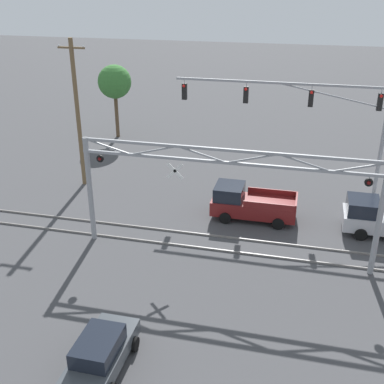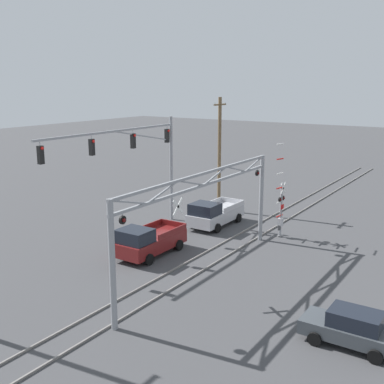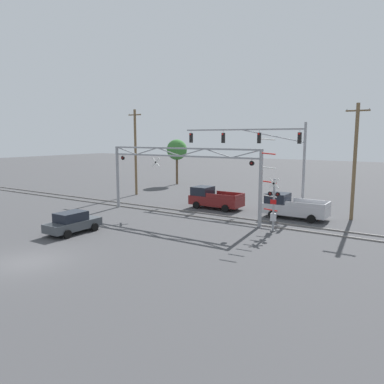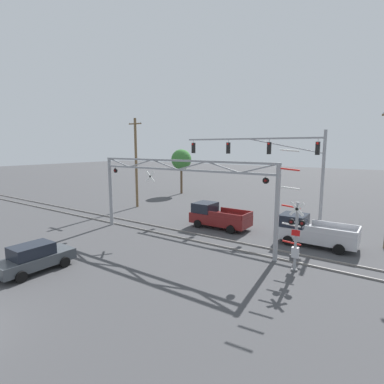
{
  "view_description": "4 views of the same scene",
  "coord_description": "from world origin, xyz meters",
  "px_view_note": "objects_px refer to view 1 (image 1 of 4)",
  "views": [
    {
      "loc": [
        3.46,
        -6.88,
        13.29
      ],
      "look_at": [
        -1.95,
        15.41,
        2.91
      ],
      "focal_mm": 45.0,
      "sensor_mm": 36.0,
      "label": 1
    },
    {
      "loc": [
        -21.33,
        1.09,
        10.45
      ],
      "look_at": [
        1.52,
        16.14,
        4.21
      ],
      "focal_mm": 45.0,
      "sensor_mm": 36.0,
      "label": 2
    },
    {
      "loc": [
        18.01,
        -11.39,
        6.67
      ],
      "look_at": [
        2.08,
        13.02,
        2.38
      ],
      "focal_mm": 35.0,
      "sensor_mm": 36.0,
      "label": 3
    },
    {
      "loc": [
        12.92,
        -2.4,
        6.71
      ],
      "look_at": [
        0.22,
        15.85,
        3.34
      ],
      "focal_mm": 28.0,
      "sensor_mm": 36.0,
      "label": 4
    }
  ],
  "objects_px": {
    "crossing_gantry": "(226,184)",
    "background_tree_beyond_span": "(115,82)",
    "pickup_truck_lead": "(249,203)",
    "traffic_signal_span": "(324,114)",
    "sedan_waiting": "(100,353)",
    "utility_pole_left": "(78,113)"
  },
  "relations": [
    {
      "from": "background_tree_beyond_span",
      "to": "sedan_waiting",
      "type": "bearing_deg",
      "value": -69.6
    },
    {
      "from": "pickup_truck_lead",
      "to": "sedan_waiting",
      "type": "height_order",
      "value": "pickup_truck_lead"
    },
    {
      "from": "crossing_gantry",
      "to": "sedan_waiting",
      "type": "relative_size",
      "value": 3.75
    },
    {
      "from": "pickup_truck_lead",
      "to": "crossing_gantry",
      "type": "bearing_deg",
      "value": -99.11
    },
    {
      "from": "crossing_gantry",
      "to": "background_tree_beyond_span",
      "type": "xyz_separation_m",
      "value": [
        -12.78,
        17.51,
        0.86
      ]
    },
    {
      "from": "traffic_signal_span",
      "to": "crossing_gantry",
      "type": "bearing_deg",
      "value": -119.63
    },
    {
      "from": "pickup_truck_lead",
      "to": "sedan_waiting",
      "type": "bearing_deg",
      "value": -105.24
    },
    {
      "from": "traffic_signal_span",
      "to": "pickup_truck_lead",
      "type": "bearing_deg",
      "value": -137.54
    },
    {
      "from": "traffic_signal_span",
      "to": "pickup_truck_lead",
      "type": "distance_m",
      "value": 7.02
    },
    {
      "from": "crossing_gantry",
      "to": "sedan_waiting",
      "type": "xyz_separation_m",
      "value": [
        -2.94,
        -8.95,
        -3.25
      ]
    },
    {
      "from": "traffic_signal_span",
      "to": "background_tree_beyond_span",
      "type": "distance_m",
      "value": 19.79
    },
    {
      "from": "sedan_waiting",
      "to": "background_tree_beyond_span",
      "type": "relative_size",
      "value": 0.62
    },
    {
      "from": "pickup_truck_lead",
      "to": "traffic_signal_span",
      "type": "bearing_deg",
      "value": 42.46
    },
    {
      "from": "traffic_signal_span",
      "to": "sedan_waiting",
      "type": "xyz_separation_m",
      "value": [
        -7.47,
        -16.92,
        -4.94
      ]
    },
    {
      "from": "utility_pole_left",
      "to": "background_tree_beyond_span",
      "type": "height_order",
      "value": "utility_pole_left"
    },
    {
      "from": "traffic_signal_span",
      "to": "sedan_waiting",
      "type": "bearing_deg",
      "value": -113.82
    },
    {
      "from": "pickup_truck_lead",
      "to": "background_tree_beyond_span",
      "type": "bearing_deg",
      "value": 136.0
    },
    {
      "from": "utility_pole_left",
      "to": "pickup_truck_lead",
      "type": "bearing_deg",
      "value": -11.59
    },
    {
      "from": "crossing_gantry",
      "to": "pickup_truck_lead",
      "type": "xyz_separation_m",
      "value": [
        0.72,
        4.48,
        -3.07
      ]
    },
    {
      "from": "crossing_gantry",
      "to": "sedan_waiting",
      "type": "distance_m",
      "value": 9.97
    },
    {
      "from": "background_tree_beyond_span",
      "to": "crossing_gantry",
      "type": "bearing_deg",
      "value": -53.88
    },
    {
      "from": "crossing_gantry",
      "to": "pickup_truck_lead",
      "type": "distance_m",
      "value": 5.48
    }
  ]
}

